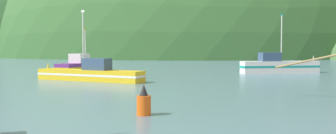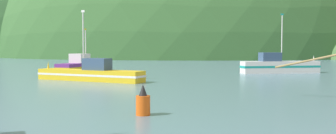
% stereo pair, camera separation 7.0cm
% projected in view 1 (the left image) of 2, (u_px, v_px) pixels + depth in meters
% --- Properties ---
extents(hill_far_right, '(102.83, 82.26, 77.03)m').
position_uv_depth(hill_far_right, '(30.00, 56.00, 155.85)').
color(hill_far_right, '#2D562D').
rests_on(hill_far_right, ground).
extents(hill_far_center, '(153.44, 122.75, 107.93)m').
position_uv_depth(hill_far_center, '(180.00, 56.00, 149.51)').
color(hill_far_center, '#386633').
rests_on(hill_far_center, ground).
extents(hill_far_left, '(191.34, 153.07, 49.46)m').
position_uv_depth(hill_far_left, '(320.00, 53.00, 235.09)').
color(hill_far_left, '#47703D').
rests_on(hill_far_left, ground).
extents(fishing_boat_yellow, '(10.92, 5.08, 6.44)m').
position_uv_depth(fishing_boat_yellow, '(90.00, 74.00, 32.18)').
color(fishing_boat_yellow, gold).
rests_on(fishing_boat_yellow, ground).
extents(fishing_boat_purple, '(3.55, 8.82, 5.51)m').
position_uv_depth(fishing_boat_purple, '(81.00, 66.00, 44.45)').
color(fishing_boat_purple, '#6B2D84').
rests_on(fishing_boat_purple, ground).
extents(fishing_boat_white, '(9.70, 4.60, 7.11)m').
position_uv_depth(fishing_boat_white, '(279.00, 66.00, 42.38)').
color(fishing_boat_white, white).
rests_on(fishing_boat_white, ground).
extents(channel_buoy, '(0.63, 0.63, 1.36)m').
position_uv_depth(channel_buoy, '(144.00, 103.00, 15.45)').
color(channel_buoy, '#E55914').
rests_on(channel_buoy, ground).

